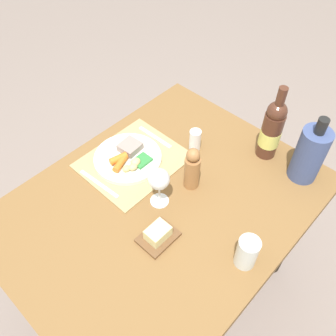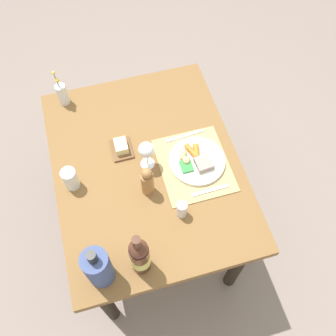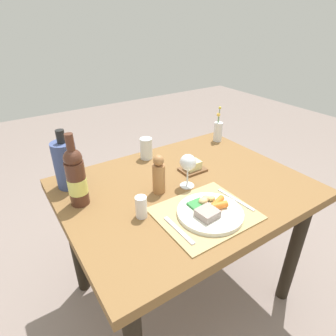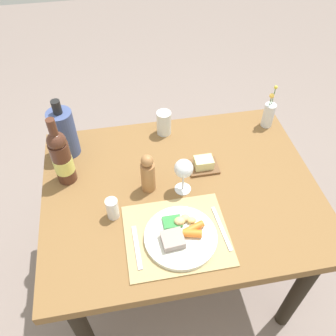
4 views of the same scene
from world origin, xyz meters
name	(u,v)px [view 2 (image 2 of 4)]	position (x,y,z in m)	size (l,w,h in m)	color
ground_plane	(152,223)	(0.00, 0.00, 0.00)	(8.00, 8.00, 0.00)	gray
dining_table	(147,176)	(0.00, 0.00, 0.66)	(1.15, 0.89, 0.76)	brown
placemat	(194,165)	(-0.06, -0.22, 0.77)	(0.39, 0.33, 0.01)	tan
dinner_plate	(197,160)	(-0.05, -0.24, 0.78)	(0.27, 0.27, 0.05)	white
fork	(210,190)	(-0.22, -0.25, 0.77)	(0.02, 0.18, 0.01)	silver
knife	(185,136)	(0.11, -0.23, 0.77)	(0.01, 0.20, 0.01)	silver
butter_dish	(121,147)	(0.12, 0.10, 0.79)	(0.13, 0.10, 0.06)	brown
water_tumbler	(71,180)	(-0.01, 0.36, 0.82)	(0.07, 0.07, 0.12)	silver
cooler_bottle	(98,268)	(-0.47, 0.31, 0.88)	(0.11, 0.11, 0.29)	#405084
wine_glass	(146,150)	(0.01, -0.01, 0.89)	(0.08, 0.08, 0.17)	white
salt_shaker	(182,209)	(-0.29, -0.09, 0.81)	(0.05, 0.05, 0.09)	white
flower_vase	(62,94)	(0.50, 0.32, 0.83)	(0.05, 0.05, 0.23)	silver
wine_bottle	(140,256)	(-0.47, 0.14, 0.89)	(0.08, 0.08, 0.33)	#4F2B1E
pepper_mill	(147,181)	(-0.13, 0.02, 0.85)	(0.06, 0.06, 0.19)	#A56F40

